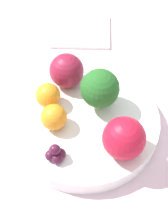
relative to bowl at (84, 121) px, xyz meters
name	(u,v)px	position (x,y,z in m)	size (l,w,h in m)	color
ground_plane	(84,134)	(0.00, 0.00, -0.03)	(6.00, 6.00, 0.00)	gray
table_surface	(84,130)	(0.00, 0.00, -0.02)	(1.20, 1.20, 0.02)	silver
bowl	(84,121)	(0.00, 0.00, 0.00)	(0.23, 0.23, 0.03)	white
broccoli	(100,89)	(-0.01, 0.03, 0.05)	(0.06, 0.06, 0.07)	#99C17A
apple_red	(124,138)	(0.08, 0.03, 0.04)	(0.06, 0.06, 0.06)	#B7142D
apple_green	(66,71)	(-0.08, 0.00, 0.04)	(0.06, 0.06, 0.06)	maroon
orange_front	(54,117)	(0.00, -0.05, 0.03)	(0.04, 0.04, 0.04)	orange
orange_back	(48,95)	(-0.04, -0.04, 0.03)	(0.04, 0.04, 0.04)	orange
grape_cluster	(55,154)	(0.05, -0.06, 0.02)	(0.03, 0.03, 0.03)	#47142D
napkin	(81,31)	(-0.23, 0.08, -0.01)	(0.15, 0.15, 0.01)	white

